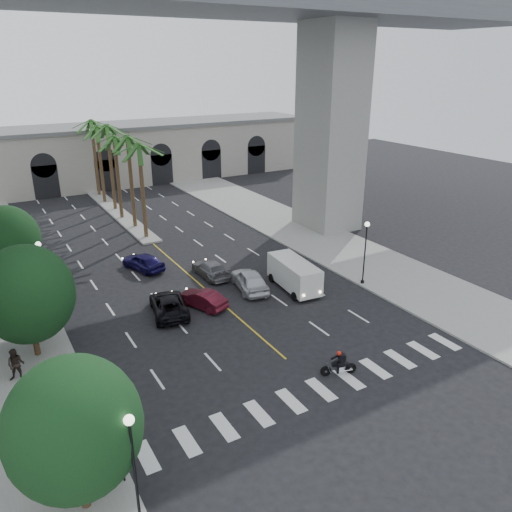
{
  "coord_description": "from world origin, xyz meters",
  "views": [
    {
      "loc": [
        -14.72,
        -19.55,
        16.89
      ],
      "look_at": [
        0.21,
        6.0,
        5.37
      ],
      "focal_mm": 35.0,
      "sensor_mm": 36.0,
      "label": 1
    }
  ],
  "objects_px": {
    "car_b": "(202,299)",
    "traffic_signal_far": "(95,385)",
    "lamp_post_right": "(365,247)",
    "car_a": "(250,280)",
    "pedestrian_b": "(16,365)",
    "lamp_post_left_far": "(42,270)",
    "car_c": "(169,305)",
    "car_d": "(211,269)",
    "car_e": "(143,262)",
    "traffic_signal_near": "(119,436)",
    "motorcycle_rider": "(340,364)",
    "cargo_van": "(294,274)",
    "lamp_post_left_near": "(134,463)"
  },
  "relations": [
    {
      "from": "motorcycle_rider",
      "to": "cargo_van",
      "type": "relative_size",
      "value": 0.37
    },
    {
      "from": "pedestrian_b",
      "to": "car_b",
      "type": "bearing_deg",
      "value": 35.09
    },
    {
      "from": "car_e",
      "to": "car_d",
      "type": "bearing_deg",
      "value": 117.53
    },
    {
      "from": "car_a",
      "to": "lamp_post_right",
      "type": "bearing_deg",
      "value": 165.95
    },
    {
      "from": "car_e",
      "to": "pedestrian_b",
      "type": "height_order",
      "value": "pedestrian_b"
    },
    {
      "from": "car_b",
      "to": "traffic_signal_near",
      "type": "bearing_deg",
      "value": 31.2
    },
    {
      "from": "motorcycle_rider",
      "to": "lamp_post_left_near",
      "type": "bearing_deg",
      "value": -142.98
    },
    {
      "from": "car_b",
      "to": "motorcycle_rider",
      "type": "bearing_deg",
      "value": 82.89
    },
    {
      "from": "car_c",
      "to": "pedestrian_b",
      "type": "height_order",
      "value": "pedestrian_b"
    },
    {
      "from": "traffic_signal_far",
      "to": "car_a",
      "type": "bearing_deg",
      "value": 35.79
    },
    {
      "from": "lamp_post_left_far",
      "to": "car_c",
      "type": "bearing_deg",
      "value": -32.92
    },
    {
      "from": "lamp_post_left_near",
      "to": "car_b",
      "type": "bearing_deg",
      "value": 58.14
    },
    {
      "from": "car_a",
      "to": "car_c",
      "type": "height_order",
      "value": "car_a"
    },
    {
      "from": "car_d",
      "to": "pedestrian_b",
      "type": "relative_size",
      "value": 2.38
    },
    {
      "from": "traffic_signal_near",
      "to": "car_a",
      "type": "xyz_separation_m",
      "value": [
        14.32,
        14.33,
        -1.68
      ]
    },
    {
      "from": "lamp_post_left_near",
      "to": "cargo_van",
      "type": "relative_size",
      "value": 0.95
    },
    {
      "from": "car_b",
      "to": "car_e",
      "type": "bearing_deg",
      "value": -103.7
    },
    {
      "from": "lamp_post_left_far",
      "to": "pedestrian_b",
      "type": "height_order",
      "value": "lamp_post_left_far"
    },
    {
      "from": "lamp_post_right",
      "to": "traffic_signal_near",
      "type": "distance_m",
      "value": 25.02
    },
    {
      "from": "lamp_post_left_far",
      "to": "pedestrian_b",
      "type": "relative_size",
      "value": 2.75
    },
    {
      "from": "car_a",
      "to": "pedestrian_b",
      "type": "distance_m",
      "value": 17.84
    },
    {
      "from": "traffic_signal_near",
      "to": "car_c",
      "type": "bearing_deg",
      "value": 61.95
    },
    {
      "from": "lamp_post_left_far",
      "to": "lamp_post_right",
      "type": "xyz_separation_m",
      "value": [
        22.8,
        -8.0,
        0.0
      ]
    },
    {
      "from": "car_a",
      "to": "pedestrian_b",
      "type": "relative_size",
      "value": 2.52
    },
    {
      "from": "traffic_signal_near",
      "to": "traffic_signal_far",
      "type": "bearing_deg",
      "value": 90.0
    },
    {
      "from": "lamp_post_right",
      "to": "pedestrian_b",
      "type": "relative_size",
      "value": 2.75
    },
    {
      "from": "lamp_post_left_far",
      "to": "motorcycle_rider",
      "type": "xyz_separation_m",
      "value": [
        13.19,
        -16.87,
        -2.52
      ]
    },
    {
      "from": "lamp_post_left_far",
      "to": "car_b",
      "type": "relative_size",
      "value": 1.33
    },
    {
      "from": "cargo_van",
      "to": "lamp_post_left_far",
      "type": "bearing_deg",
      "value": 166.72
    },
    {
      "from": "car_c",
      "to": "car_d",
      "type": "relative_size",
      "value": 1.09
    },
    {
      "from": "car_b",
      "to": "lamp_post_right",
      "type": "bearing_deg",
      "value": 144.53
    },
    {
      "from": "pedestrian_b",
      "to": "car_a",
      "type": "bearing_deg",
      "value": 34.37
    },
    {
      "from": "car_c",
      "to": "car_e",
      "type": "bearing_deg",
      "value": -85.01
    },
    {
      "from": "lamp_post_right",
      "to": "car_e",
      "type": "height_order",
      "value": "lamp_post_right"
    },
    {
      "from": "car_d",
      "to": "lamp_post_right",
      "type": "bearing_deg",
      "value": 141.23
    },
    {
      "from": "traffic_signal_near",
      "to": "car_d",
      "type": "xyz_separation_m",
      "value": [
        12.8,
        18.3,
        -1.84
      ]
    },
    {
      "from": "lamp_post_right",
      "to": "car_b",
      "type": "relative_size",
      "value": 1.33
    },
    {
      "from": "traffic_signal_far",
      "to": "cargo_van",
      "type": "distance_m",
      "value": 19.48
    },
    {
      "from": "traffic_signal_far",
      "to": "car_b",
      "type": "relative_size",
      "value": 0.91
    },
    {
      "from": "car_d",
      "to": "lamp_post_left_far",
      "type": "bearing_deg",
      "value": -1.41
    },
    {
      "from": "car_b",
      "to": "pedestrian_b",
      "type": "bearing_deg",
      "value": -8.67
    },
    {
      "from": "car_b",
      "to": "car_e",
      "type": "distance_m",
      "value": 9.24
    },
    {
      "from": "traffic_signal_far",
      "to": "car_a",
      "type": "xyz_separation_m",
      "value": [
        14.32,
        10.33,
        -1.68
      ]
    },
    {
      "from": "car_d",
      "to": "car_a",
      "type": "bearing_deg",
      "value": 110.47
    },
    {
      "from": "car_d",
      "to": "car_e",
      "type": "distance_m",
      "value": 6.15
    },
    {
      "from": "car_b",
      "to": "traffic_signal_far",
      "type": "bearing_deg",
      "value": 21.22
    },
    {
      "from": "motorcycle_rider",
      "to": "car_e",
      "type": "relative_size",
      "value": 0.47
    },
    {
      "from": "traffic_signal_far",
      "to": "car_c",
      "type": "bearing_deg",
      "value": 53.04
    },
    {
      "from": "car_a",
      "to": "pedestrian_b",
      "type": "bearing_deg",
      "value": 23.81
    },
    {
      "from": "car_c",
      "to": "cargo_van",
      "type": "relative_size",
      "value": 0.89
    }
  ]
}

